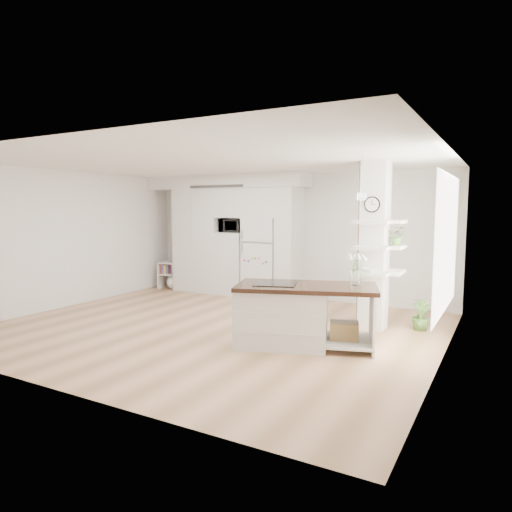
{
  "coord_description": "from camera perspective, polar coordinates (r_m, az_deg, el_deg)",
  "views": [
    {
      "loc": [
        4.18,
        -6.11,
        1.96
      ],
      "look_at": [
        0.28,
        0.9,
        1.12
      ],
      "focal_mm": 32.0,
      "sensor_mm": 36.0,
      "label": 1
    }
  ],
  "objects": [
    {
      "name": "column",
      "position": [
        7.49,
        15.04,
        1.11
      ],
      "size": [
        0.69,
        0.9,
        2.7
      ],
      "color": "silver",
      "rests_on": "floor"
    },
    {
      "name": "window",
      "position": [
        6.47,
        22.77,
        1.43
      ],
      "size": [
        0.0,
        2.4,
        2.4
      ],
      "primitive_type": "plane",
      "rotation": [
        1.57,
        0.0,
        -1.57
      ],
      "color": "white",
      "rests_on": "room"
    },
    {
      "name": "cabinet_wall",
      "position": [
        10.44,
        -3.61,
        3.48
      ],
      "size": [
        4.0,
        0.71,
        2.7
      ],
      "color": "silver",
      "rests_on": "floor"
    },
    {
      "name": "pendant_light",
      "position": [
        6.74,
        7.51,
        7.29
      ],
      "size": [
        0.12,
        0.12,
        0.1
      ],
      "primitive_type": "cylinder",
      "color": "white",
      "rests_on": "room"
    },
    {
      "name": "floor",
      "position": [
        7.66,
        -5.2,
        -8.87
      ],
      "size": [
        7.0,
        6.0,
        0.01
      ],
      "primitive_type": "cube",
      "color": "tan",
      "rests_on": "ground"
    },
    {
      "name": "bookshelf",
      "position": [
        11.32,
        -10.55,
        -2.61
      ],
      "size": [
        0.6,
        0.42,
        0.65
      ],
      "rotation": [
        0.0,
        0.0,
        0.21
      ],
      "color": "silver",
      "rests_on": "floor"
    },
    {
      "name": "floor_plant_b",
      "position": [
        7.89,
        19.88,
        -6.95
      ],
      "size": [
        0.35,
        0.35,
        0.49
      ],
      "primitive_type": "imported",
      "rotation": [
        0.0,
        0.0,
        0.36
      ],
      "color": "#46752F",
      "rests_on": "floor"
    },
    {
      "name": "floor_plant_a",
      "position": [
        7.86,
        19.84,
        -7.17
      ],
      "size": [
        0.27,
        0.23,
        0.44
      ],
      "primitive_type": "imported",
      "rotation": [
        0.0,
        0.0,
        0.13
      ],
      "color": "#46752F",
      "rests_on": "floor"
    },
    {
      "name": "room",
      "position": [
        7.4,
        -5.34,
        5.14
      ],
      "size": [
        7.04,
        6.04,
        2.72
      ],
      "color": "white",
      "rests_on": "ground"
    },
    {
      "name": "shelf_plant",
      "position": [
        7.58,
        17.23,
        2.42
      ],
      "size": [
        0.27,
        0.23,
        0.3
      ],
      "primitive_type": "imported",
      "color": "#46752F",
      "rests_on": "column"
    },
    {
      "name": "decor_bowl",
      "position": [
        7.32,
        13.93,
        -1.72
      ],
      "size": [
        0.22,
        0.22,
        0.05
      ],
      "primitive_type": "imported",
      "color": "white",
      "rests_on": "column"
    },
    {
      "name": "kitchen_island",
      "position": [
        6.59,
        4.31,
        -7.18
      ],
      "size": [
        2.15,
        1.51,
        1.45
      ],
      "rotation": [
        0.0,
        0.0,
        0.33
      ],
      "color": "silver",
      "rests_on": "floor"
    },
    {
      "name": "microwave",
      "position": [
        10.31,
        -2.93,
        3.81
      ],
      "size": [
        0.54,
        0.37,
        0.3
      ],
      "primitive_type": "imported",
      "color": "#2D2D2D",
      "rests_on": "cabinet_wall"
    },
    {
      "name": "refrigerator",
      "position": [
        10.03,
        0.9,
        -0.22
      ],
      "size": [
        0.78,
        0.69,
        1.75
      ],
      "color": "white",
      "rests_on": "floor"
    }
  ]
}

